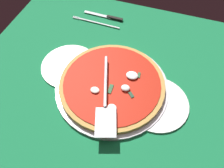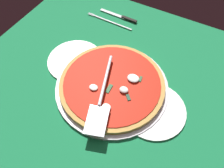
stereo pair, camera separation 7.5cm
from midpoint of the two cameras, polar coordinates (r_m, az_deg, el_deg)
ground_plane at (r=76.88cm, az=0.60°, el=-2.34°), size 100.42×100.42×0.80cm
checker_pattern at (r=76.50cm, az=0.60°, el=-2.16°), size 100.42×100.42×0.10cm
pizza_pan at (r=76.83cm, az=2.80°, el=-0.91°), size 38.45×38.45×1.34cm
dinner_plate_left at (r=84.74cm, az=-6.78°, el=5.74°), size 20.59×20.59×1.00cm
dinner_plate_right at (r=74.22cm, az=13.30°, el=-6.68°), size 20.89×20.89×1.00cm
pizza at (r=75.44cm, az=2.89°, el=-0.24°), size 35.59×35.59×3.30cm
pizza_server at (r=69.38cm, az=0.60°, el=-3.65°), size 12.77×29.06×1.00cm
place_setting_far at (r=101.44cm, az=3.19°, el=15.89°), size 21.55×11.76×1.40cm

